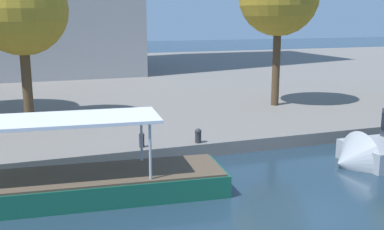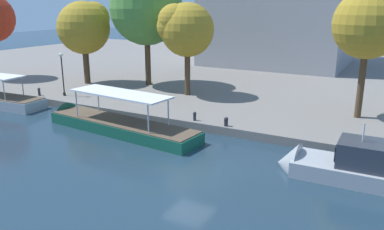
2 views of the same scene
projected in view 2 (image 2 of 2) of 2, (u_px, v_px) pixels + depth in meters
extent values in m
plane|color=#1E3342|center=(189.00, 174.00, 22.52)|extent=(220.00, 220.00, 0.00)
cube|color=slate|center=(317.00, 75.00, 51.76)|extent=(120.00, 55.00, 0.65)
cylinder|color=#B2B2B7|center=(4.00, 90.00, 35.28)|extent=(0.10, 0.10, 1.82)
cylinder|color=#B2B2B7|center=(23.00, 86.00, 37.12)|extent=(0.10, 0.10, 1.82)
cube|color=#14513D|center=(122.00, 130.00, 29.84)|extent=(13.42, 4.03, 1.34)
cone|color=#14513D|center=(62.00, 116.00, 33.67)|extent=(1.63, 2.64, 2.52)
cube|color=brown|center=(121.00, 121.00, 29.64)|extent=(13.14, 3.87, 0.08)
cylinder|color=#B2B2B7|center=(77.00, 104.00, 30.42)|extent=(0.10, 0.10, 2.05)
cylinder|color=#B2B2B7|center=(98.00, 99.00, 32.20)|extent=(0.10, 0.10, 2.05)
cylinder|color=#B2B2B7|center=(148.00, 119.00, 26.50)|extent=(0.10, 0.10, 2.05)
cylinder|color=#B2B2B7|center=(168.00, 112.00, 28.28)|extent=(0.10, 0.10, 2.05)
cube|color=silver|center=(120.00, 94.00, 29.05)|extent=(8.40, 3.34, 0.12)
cube|color=#9EA3A8|center=(355.00, 176.00, 21.77)|extent=(6.77, 3.01, 1.38)
cone|color=#9EA3A8|center=(288.00, 164.00, 23.44)|extent=(1.26, 2.75, 2.73)
cube|color=#2D333D|center=(368.00, 154.00, 21.16)|extent=(3.07, 2.36, 1.39)
cube|color=black|center=(345.00, 150.00, 21.67)|extent=(0.85, 2.17, 0.84)
cylinder|color=silver|center=(364.00, 132.00, 20.98)|extent=(0.08, 0.08, 1.05)
cylinder|color=#2D2D33|center=(226.00, 123.00, 29.23)|extent=(0.30, 0.30, 0.46)
sphere|color=#2D2D33|center=(226.00, 119.00, 29.15)|extent=(0.33, 0.33, 0.33)
cylinder|color=#2D2D33|center=(195.00, 117.00, 30.63)|extent=(0.25, 0.25, 0.51)
sphere|color=#2D2D33|center=(195.00, 113.00, 30.55)|extent=(0.27, 0.27, 0.27)
cylinder|color=#2D2D33|center=(39.00, 93.00, 38.91)|extent=(0.24, 0.24, 0.60)
sphere|color=#2D2D33|center=(39.00, 89.00, 38.81)|extent=(0.26, 0.26, 0.26)
cylinder|color=black|center=(63.00, 76.00, 38.50)|extent=(0.12, 0.12, 3.87)
sphere|color=white|center=(61.00, 55.00, 37.93)|extent=(0.39, 0.39, 0.39)
cylinder|color=black|center=(64.00, 94.00, 38.99)|extent=(0.26, 0.26, 0.30)
cylinder|color=#4C3823|center=(187.00, 73.00, 38.78)|extent=(0.56, 0.56, 4.46)
sphere|color=olive|center=(187.00, 30.00, 37.64)|extent=(5.19, 5.19, 5.19)
sphere|color=olive|center=(173.00, 27.00, 37.43)|extent=(3.05, 3.05, 3.05)
sphere|color=olive|center=(175.00, 21.00, 37.19)|extent=(3.22, 3.22, 3.22)
cylinder|color=#4C3823|center=(361.00, 85.00, 30.85)|extent=(0.52, 0.52, 5.35)
sphere|color=olive|center=(368.00, 24.00, 29.57)|extent=(5.33, 5.33, 5.33)
sphere|color=olive|center=(362.00, 24.00, 29.79)|extent=(2.54, 2.54, 2.54)
cylinder|color=#4C3823|center=(148.00, 61.00, 43.66)|extent=(0.62, 0.62, 5.38)
sphere|color=#4C8438|center=(146.00, 8.00, 42.11)|extent=(7.87, 7.87, 7.87)
sphere|color=#4C8438|center=(150.00, 1.00, 40.52)|extent=(4.19, 4.19, 4.19)
sphere|color=#4C8438|center=(161.00, 12.00, 42.46)|extent=(5.11, 5.11, 5.11)
cylinder|color=#4C3823|center=(86.00, 66.00, 44.56)|extent=(0.67, 0.67, 4.08)
sphere|color=olive|center=(84.00, 28.00, 43.40)|extent=(5.80, 5.80, 5.80)
sphere|color=olive|center=(92.00, 31.00, 44.09)|extent=(2.80, 2.80, 2.80)
sphere|color=olive|center=(93.00, 18.00, 44.09)|extent=(3.64, 3.64, 3.64)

